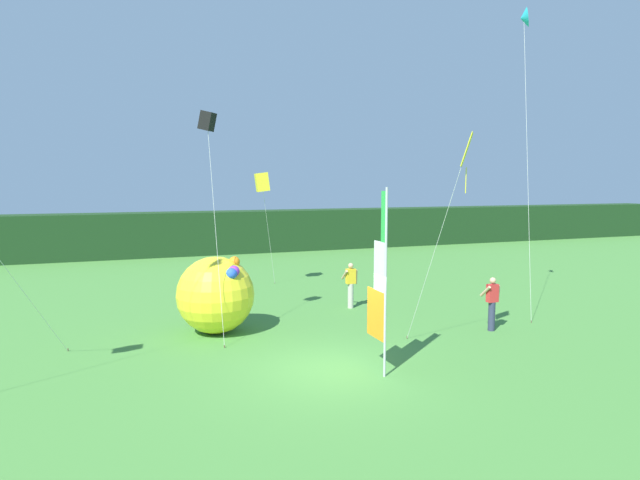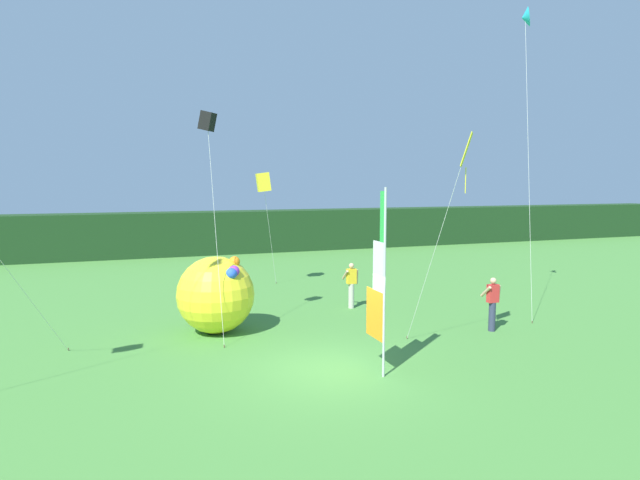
{
  "view_description": "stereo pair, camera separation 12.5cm",
  "coord_description": "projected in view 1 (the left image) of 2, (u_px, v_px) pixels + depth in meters",
  "views": [
    {
      "loc": [
        -5.01,
        -12.48,
        4.79
      ],
      "look_at": [
        0.83,
        3.27,
        2.99
      ],
      "focal_mm": 30.24,
      "sensor_mm": 36.0,
      "label": 1
    },
    {
      "loc": [
        -4.89,
        -12.52,
        4.79
      ],
      "look_at": [
        0.83,
        3.27,
        2.99
      ],
      "focal_mm": 30.24,
      "sensor_mm": 36.0,
      "label": 2
    }
  ],
  "objects": [
    {
      "name": "ground_plane",
      "position": [
        334.0,
        369.0,
        13.88
      ],
      "size": [
        120.0,
        120.0,
        0.0
      ],
      "primitive_type": "plane",
      "color": "#478438"
    },
    {
      "name": "distant_treeline",
      "position": [
        201.0,
        233.0,
        36.11
      ],
      "size": [
        80.0,
        2.4,
        2.84
      ],
      "primitive_type": "cube",
      "color": "#193819",
      "rests_on": "ground"
    },
    {
      "name": "banner_flag",
      "position": [
        380.0,
        285.0,
        13.37
      ],
      "size": [
        0.06,
        1.03,
        4.68
      ],
      "color": "#B7B7BC",
      "rests_on": "ground"
    },
    {
      "name": "person_near_banner",
      "position": [
        492.0,
        302.0,
        17.38
      ],
      "size": [
        0.55,
        0.48,
        1.75
      ],
      "color": "#2D334C",
      "rests_on": "ground"
    },
    {
      "name": "person_mid_field",
      "position": [
        218.0,
        282.0,
        21.26
      ],
      "size": [
        0.55,
        0.48,
        1.66
      ],
      "color": "#B7B2A3",
      "rests_on": "ground"
    },
    {
      "name": "person_far_left",
      "position": [
        351.0,
        284.0,
        20.53
      ],
      "size": [
        0.55,
        0.48,
        1.74
      ],
      "color": "#B7B2A3",
      "rests_on": "ground"
    },
    {
      "name": "inflatable_balloon",
      "position": [
        216.0,
        295.0,
        17.09
      ],
      "size": [
        2.46,
        2.46,
        2.47
      ],
      "color": "yellow",
      "rests_on": "ground"
    },
    {
      "name": "kite_yellow_diamond_0",
      "position": [
        464.0,
        158.0,
        14.56
      ],
      "size": [
        1.01,
        2.22,
        6.12
      ],
      "color": "brown",
      "rests_on": "ground"
    },
    {
      "name": "kite_black_box_1",
      "position": [
        207.0,
        123.0,
        16.36
      ],
      "size": [
        0.62,
        1.88,
        6.96
      ],
      "color": "brown",
      "rests_on": "ground"
    },
    {
      "name": "kite_cyan_delta_3",
      "position": [
        524.0,
        20.0,
        19.58
      ],
      "size": [
        1.35,
        2.5,
        11.12
      ],
      "color": "brown",
      "rests_on": "ground"
    },
    {
      "name": "kite_yellow_box_5",
      "position": [
        262.0,
        182.0,
        23.84
      ],
      "size": [
        1.19,
        1.35,
        5.24
      ],
      "color": "brown",
      "rests_on": "ground"
    }
  ]
}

